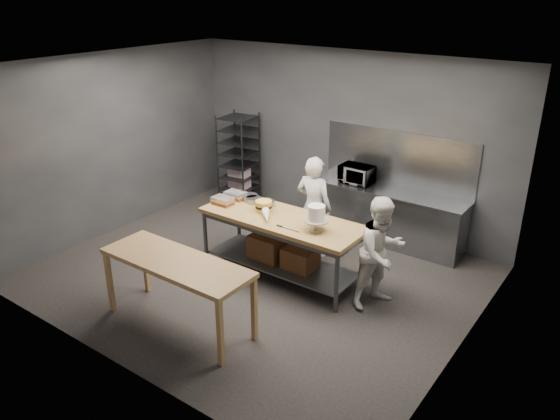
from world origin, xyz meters
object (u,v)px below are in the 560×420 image
object	(u,v)px
near_counter	(176,267)
chef_right	(381,253)
chef_behind	(314,207)
frosted_cake_stand	(316,215)
speed_rack	(239,160)
microwave	(357,174)
work_table	(282,239)
layer_cake	(264,206)

from	to	relation	value
near_counter	chef_right	size ratio (longest dim) A/B	1.32
chef_right	chef_behind	bearing A→B (deg)	87.46
chef_behind	frosted_cake_stand	distance (m)	1.15
speed_rack	microwave	distance (m)	2.49
speed_rack	near_counter	bearing A→B (deg)	-60.51
chef_right	frosted_cake_stand	size ratio (longest dim) A/B	4.21
work_table	microwave	xyz separation A→B (m)	(0.13, 1.93, 0.48)
frosted_cake_stand	near_counter	bearing A→B (deg)	-119.03
frosted_cake_stand	layer_cake	distance (m)	0.99
speed_rack	chef_behind	size ratio (longest dim) A/B	1.09
microwave	layer_cake	xyz separation A→B (m)	(-0.47, -1.91, -0.05)
speed_rack	frosted_cake_stand	xyz separation A→B (m)	(2.97, -1.95, 0.29)
work_table	chef_behind	bearing A→B (deg)	88.95
near_counter	speed_rack	size ratio (longest dim) A/B	1.14
frosted_cake_stand	microwave	bearing A→B (deg)	103.76
speed_rack	frosted_cake_stand	size ratio (longest dim) A/B	4.86
work_table	near_counter	size ratio (longest dim) A/B	1.20
work_table	speed_rack	distance (m)	3.00
microwave	chef_right	bearing A→B (deg)	-53.00
speed_rack	layer_cake	distance (m)	2.72
work_table	layer_cake	size ratio (longest dim) A/B	9.90
chef_behind	frosted_cake_stand	world-z (taller)	chef_behind
work_table	microwave	world-z (taller)	microwave
near_counter	chef_behind	bearing A→B (deg)	83.16
frosted_cake_stand	chef_right	bearing A→B (deg)	14.39
work_table	microwave	size ratio (longest dim) A/B	4.43
chef_behind	near_counter	bearing A→B (deg)	79.75
microwave	speed_rack	bearing A→B (deg)	-178.15
speed_rack	chef_right	world-z (taller)	speed_rack
speed_rack	chef_behind	xyz separation A→B (m)	(2.36, -1.04, -0.05)
near_counter	speed_rack	bearing A→B (deg)	119.49
chef_behind	work_table	bearing A→B (deg)	85.54
speed_rack	chef_right	distance (m)	4.21
chef_right	microwave	bearing A→B (deg)	59.47
near_counter	chef_behind	distance (m)	2.60
chef_behind	microwave	bearing A→B (deg)	-99.53
near_counter	microwave	bearing A→B (deg)	83.38
work_table	near_counter	world-z (taller)	work_table
frosted_cake_stand	layer_cake	size ratio (longest dim) A/B	1.49
chef_right	near_counter	bearing A→B (deg)	159.02
speed_rack	frosted_cake_stand	distance (m)	3.57
work_table	chef_right	world-z (taller)	chef_right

